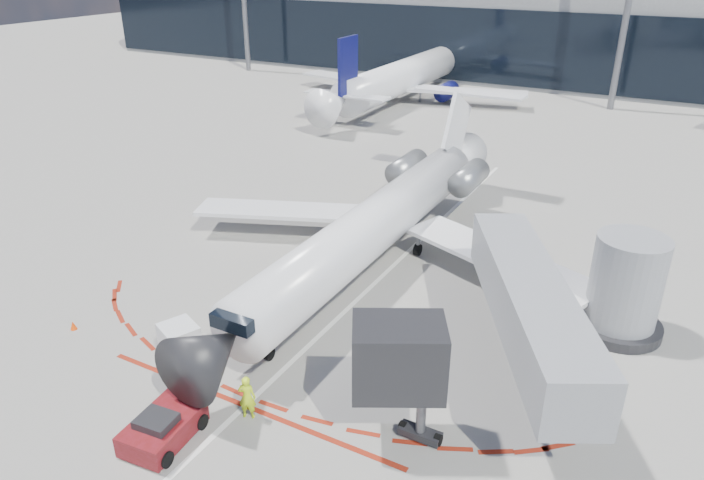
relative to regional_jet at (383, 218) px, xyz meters
The scene contains 11 objects.
ground 3.81m from the regional_jet, 70.06° to the right, with size 260.00×260.00×0.00m, color gray.
apron_centerline 2.81m from the regional_jet, 34.02° to the right, with size 0.25×40.00×0.01m, color silver.
apron_stop_bar 14.41m from the regional_jet, 86.11° to the right, with size 14.00×0.25×0.01m, color maroon.
terminal_building 62.62m from the regional_jet, 89.12° to the left, with size 150.00×24.15×24.00m.
jet_bridge 12.16m from the regional_jet, 27.77° to the right, with size 10.03×15.20×4.90m.
regional_jet is the anchor object (origin of this frame).
pushback_tug 17.19m from the regional_jet, 91.64° to the right, with size 2.28×4.85×1.24m.
ramp_worker 14.74m from the regional_jet, 84.28° to the right, with size 0.68×0.45×1.87m, color #CCF71A.
uld_container 13.58m from the regional_jet, 104.18° to the right, with size 2.38×2.24×1.78m.
safety_cone_left 16.82m from the regional_jet, 124.87° to the right, with size 0.31×0.31×0.43m, color #F74005.
bg_airliner_0 42.63m from the regional_jet, 112.34° to the left, with size 33.43×35.40×10.82m, color white, non-canonical shape.
Camera 1 is at (13.11, -26.66, 16.44)m, focal length 32.00 mm.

